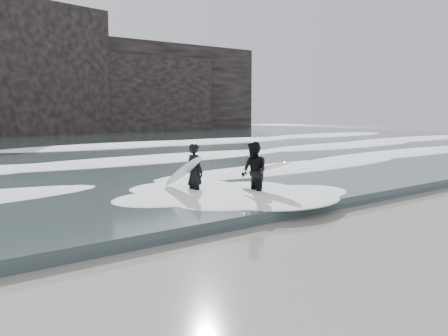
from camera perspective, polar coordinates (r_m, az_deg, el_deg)
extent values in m
plane|color=#7E594F|center=(9.87, 15.76, -9.62)|extent=(120.00, 120.00, 0.00)
ellipsoid|color=white|center=(16.52, -10.65, -1.49)|extent=(60.00, 3.20, 0.20)
ellipsoid|color=white|center=(22.87, -19.10, 0.57)|extent=(60.00, 4.00, 0.24)
imported|color=black|center=(15.01, -3.35, -0.44)|extent=(0.46, 0.66, 1.72)
ellipsoid|color=white|center=(14.82, -4.72, -0.41)|extent=(0.58, 1.76, 1.12)
imported|color=black|center=(14.61, 3.45, -0.48)|extent=(0.85, 1.00, 1.80)
ellipsoid|color=silver|center=(14.89, 4.64, -0.10)|extent=(0.57, 2.08, 0.70)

